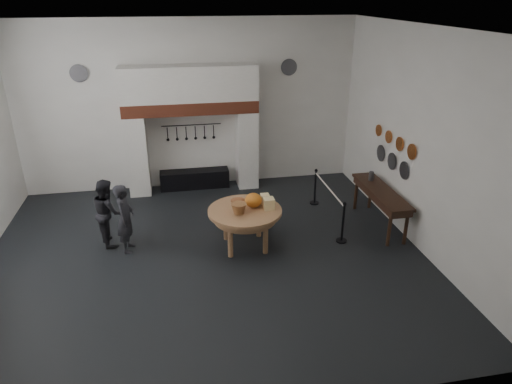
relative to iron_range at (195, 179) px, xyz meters
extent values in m
cube|color=black|center=(0.00, -3.72, -0.25)|extent=(9.00, 8.00, 0.02)
cube|color=silver|center=(0.00, -3.72, 4.25)|extent=(9.00, 8.00, 0.02)
cube|color=white|center=(0.00, 0.28, 2.00)|extent=(9.00, 0.02, 4.50)
cube|color=white|center=(0.00, -7.72, 2.00)|extent=(9.00, 0.02, 4.50)
cube|color=white|center=(4.50, -3.72, 2.00)|extent=(0.02, 8.00, 4.50)
cube|color=silver|center=(-1.48, -0.07, 0.82)|extent=(0.55, 0.70, 2.15)
cube|color=silver|center=(1.48, -0.07, 0.82)|extent=(0.55, 0.70, 2.15)
cube|color=#9E442B|center=(0.00, -0.07, 2.06)|extent=(3.50, 0.72, 0.32)
cube|color=silver|center=(0.00, -0.07, 2.67)|extent=(3.50, 0.70, 0.90)
cube|color=black|center=(0.00, 0.00, 0.00)|extent=(1.90, 0.45, 0.50)
cylinder|color=black|center=(0.00, 0.20, 1.50)|extent=(1.60, 0.02, 0.02)
cylinder|color=#AE7852|center=(0.86, -3.45, 0.59)|extent=(1.60, 1.60, 0.07)
ellipsoid|color=#C7701C|center=(1.06, -3.35, 0.78)|extent=(0.36, 0.36, 0.31)
cube|color=#EDD18E|center=(1.36, -3.50, 0.74)|extent=(0.22, 0.22, 0.24)
cube|color=#FFDE98|center=(1.34, -3.20, 0.72)|extent=(0.18, 0.18, 0.20)
cone|color=#955C36|center=(0.71, -3.60, 0.73)|extent=(0.33, 0.33, 0.22)
ellipsoid|color=#AA683C|center=(0.76, -3.10, 0.69)|extent=(0.31, 0.18, 0.13)
imported|color=black|center=(-1.61, -3.15, 0.50)|extent=(0.42, 0.58, 1.51)
imported|color=black|center=(-2.01, -2.75, 0.49)|extent=(0.76, 0.86, 1.48)
cube|color=#331C12|center=(4.10, -3.08, 0.62)|extent=(0.55, 2.20, 0.06)
cylinder|color=#4E4E53|center=(4.10, -2.48, 0.76)|extent=(0.12, 0.12, 0.22)
cylinder|color=#C6662D|center=(4.46, -3.52, 1.70)|extent=(0.03, 0.34, 0.34)
cylinder|color=#C6662D|center=(4.46, -2.97, 1.70)|extent=(0.03, 0.32, 0.32)
cylinder|color=#C6662D|center=(4.46, -2.42, 1.70)|extent=(0.03, 0.30, 0.30)
cylinder|color=#C6662D|center=(4.46, -1.87, 1.70)|extent=(0.03, 0.28, 0.28)
cylinder|color=#4C4C51|center=(4.46, -3.32, 1.20)|extent=(0.03, 0.40, 0.40)
cylinder|color=#4C4C51|center=(4.46, -2.72, 1.20)|extent=(0.03, 0.40, 0.40)
cylinder|color=#4C4C51|center=(4.46, -2.12, 1.20)|extent=(0.03, 0.40, 0.40)
cylinder|color=#4C4C51|center=(-2.70, 0.24, 2.95)|extent=(0.44, 0.03, 0.44)
cylinder|color=#4C4C51|center=(2.70, 0.24, 2.95)|extent=(0.44, 0.03, 0.44)
cylinder|color=black|center=(2.99, -3.66, 0.20)|extent=(0.05, 0.05, 0.90)
cylinder|color=black|center=(2.99, -1.66, 0.20)|extent=(0.05, 0.05, 0.90)
cylinder|color=white|center=(2.99, -2.66, 0.60)|extent=(0.04, 2.00, 0.04)
camera|label=1|loc=(-0.50, -11.95, 4.84)|focal=32.00mm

